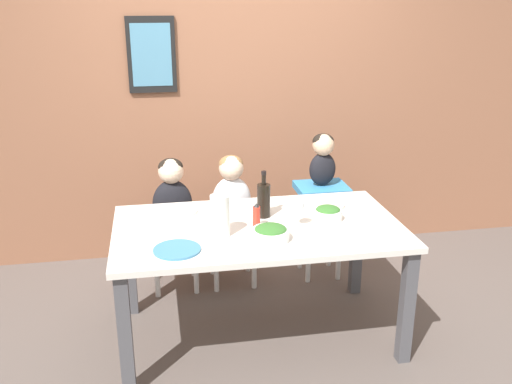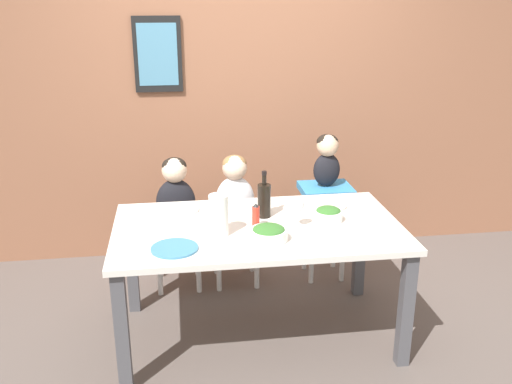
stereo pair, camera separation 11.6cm
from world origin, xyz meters
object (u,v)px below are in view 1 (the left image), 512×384
object	(u,v)px
chair_far_left	(174,237)
dinner_plate_back_right	(325,204)
dinner_plate_front_left	(177,250)
salad_bowl_small	(328,213)
person_child_left	(172,192)
person_child_center	(231,188)
wine_glass_near	(298,205)
paper_towel_roll	(220,216)
chair_right_highchair	(321,206)
salad_bowl_large	(271,233)
wine_bottle	(264,199)
chair_far_center	(232,233)
person_baby_right	(323,155)
dinner_plate_back_left	(177,211)

from	to	relation	value
chair_far_left	dinner_plate_back_right	size ratio (longest dim) A/B	1.83
dinner_plate_front_left	salad_bowl_small	bearing A→B (deg)	16.78
person_child_left	dinner_plate_back_right	xyz separation A→B (m)	(0.94, -0.47, 0.02)
person_child_center	wine_glass_near	size ratio (longest dim) A/B	2.82
person_child_center	paper_towel_roll	world-z (taller)	paper_towel_roll
chair_right_highchair	salad_bowl_large	bearing A→B (deg)	-121.28
wine_bottle	wine_glass_near	distance (m)	0.25
chair_far_center	dinner_plate_back_right	world-z (taller)	dinner_plate_back_right
chair_far_left	wine_glass_near	size ratio (longest dim) A/B	2.62
chair_far_center	paper_towel_roll	xyz separation A→B (m)	(-0.18, -0.83, 0.46)
person_child_center	dinner_plate_front_left	size ratio (longest dim) A/B	1.98
person_child_left	salad_bowl_small	distance (m)	1.14
wine_bottle	dinner_plate_back_right	world-z (taller)	wine_bottle
chair_far_center	wine_bottle	size ratio (longest dim) A/B	1.60
wine_glass_near	person_baby_right	bearing A→B (deg)	64.16
chair_far_left	salad_bowl_large	size ratio (longest dim) A/B	2.22
person_baby_right	salad_bowl_large	distance (m)	1.11
chair_far_left	dinner_plate_front_left	distance (m)	1.04
salad_bowl_small	dinner_plate_back_right	xyz separation A→B (m)	(0.06, 0.24, -0.04)
person_child_center	paper_towel_roll	distance (m)	0.86
chair_right_highchair	wine_glass_near	size ratio (longest dim) A/B	4.01
chair_far_left	dinner_plate_back_left	distance (m)	0.55
paper_towel_roll	dinner_plate_front_left	xyz separation A→B (m)	(-0.25, -0.15, -0.11)
chair_far_left	wine_glass_near	xyz separation A→B (m)	(0.69, -0.77, 0.48)
chair_right_highchair	person_baby_right	distance (m)	0.38
dinner_plate_back_right	dinner_plate_front_left	bearing A→B (deg)	-151.94
salad_bowl_large	dinner_plate_back_right	xyz separation A→B (m)	(0.45, 0.47, -0.04)
chair_far_center	wine_glass_near	bearing A→B (deg)	-70.31
wine_glass_near	dinner_plate_back_left	world-z (taller)	wine_glass_near
person_child_center	dinner_plate_back_left	distance (m)	0.58
chair_far_left	wine_bottle	size ratio (longest dim) A/B	1.60
wine_bottle	dinner_plate_front_left	size ratio (longest dim) A/B	1.15
salad_bowl_large	salad_bowl_small	xyz separation A→B (m)	(0.39, 0.23, 0.00)
person_child_center	person_baby_right	size ratio (longest dim) A/B	1.31
chair_far_left	wine_bottle	xyz separation A→B (m)	(0.52, -0.59, 0.46)
chair_far_left	dinner_plate_back_left	bearing A→B (deg)	-87.72
chair_far_center	person_baby_right	bearing A→B (deg)	0.17
dinner_plate_front_left	person_child_center	bearing A→B (deg)	66.62
person_child_center	dinner_plate_back_left	bearing A→B (deg)	-133.15
person_child_left	person_child_center	bearing A→B (deg)	0.00
dinner_plate_front_left	dinner_plate_back_right	world-z (taller)	same
salad_bowl_large	salad_bowl_small	size ratio (longest dim) A/B	1.22
wine_bottle	dinner_plate_front_left	xyz separation A→B (m)	(-0.54, -0.39, -0.10)
person_child_center	person_baby_right	bearing A→B (deg)	0.05
chair_right_highchair	dinner_plate_front_left	size ratio (longest dim) A/B	2.81
salad_bowl_large	wine_bottle	bearing A→B (deg)	85.20
chair_right_highchair	person_child_center	bearing A→B (deg)	179.87
chair_far_center	wine_glass_near	distance (m)	0.95
chair_far_left	dinner_plate_back_right	xyz separation A→B (m)	(0.94, -0.47, 0.35)
wine_bottle	dinner_plate_back_right	size ratio (longest dim) A/B	1.15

